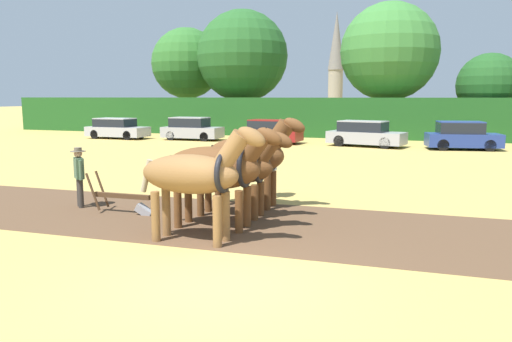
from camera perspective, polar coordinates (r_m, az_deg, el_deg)
ground_plane at (r=8.22m, az=-4.19°, el=-12.57°), size 240.00×240.00×0.00m
plowed_furrow_strip at (r=13.56m, az=-16.92°, el=-4.45°), size 22.01×5.34×0.01m
hedgerow at (r=36.30m, az=15.01°, el=5.82°), size 64.29×1.56×2.89m
tree_far_left at (r=46.09m, az=-7.92°, el=12.09°), size 6.26×6.26×9.05m
tree_left at (r=42.65m, az=-1.56°, el=12.99°), size 7.56×7.56×10.09m
tree_center_left at (r=39.34m, az=15.00°, el=13.02°), size 7.24×7.24×9.89m
tree_center at (r=39.35m, az=25.11°, el=8.86°), size 4.49×4.49×6.01m
church_spire at (r=75.57m, az=9.13°, el=12.18°), size 2.34×2.34×15.22m
draft_horse_lead_left at (r=10.13m, az=-6.95°, el=-0.42°), size 2.80×0.93×2.46m
draft_horse_lead_right at (r=11.20m, az=-4.53°, el=0.35°), size 2.90×1.10×2.38m
draft_horse_trail_left at (r=12.29m, az=-2.46°, el=0.46°), size 2.82×0.97×2.21m
draft_horse_trail_right at (r=13.36m, az=-0.73°, el=1.85°), size 2.84×1.11×2.50m
plow at (r=13.13m, az=-14.56°, el=-3.33°), size 1.81×0.48×1.13m
farmer_at_plow at (r=14.15m, az=-19.56°, el=-0.21°), size 0.50×0.45×1.62m
farmer_beside_team at (r=14.59m, az=1.48°, el=0.94°), size 0.59×0.44×1.76m
parked_car_far_left at (r=36.92m, az=-15.63°, el=4.68°), size 4.43×1.85×1.45m
parked_car_left at (r=34.72m, az=-7.38°, el=4.77°), size 4.11×1.83×1.56m
parked_car_center_left at (r=32.00m, az=1.63°, el=4.48°), size 3.89×1.97×1.50m
parked_car_center at (r=30.58m, az=12.37°, el=4.14°), size 4.76×2.65×1.53m
parked_car_center_right at (r=30.34m, az=22.49°, el=3.70°), size 4.20×2.48×1.59m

